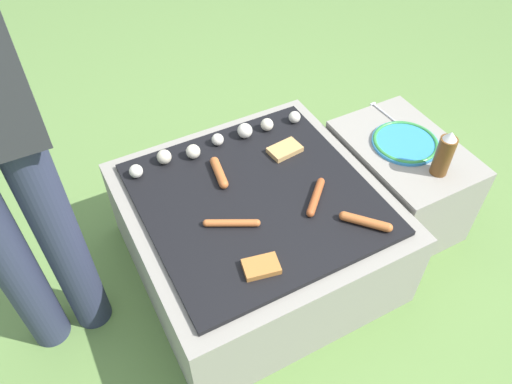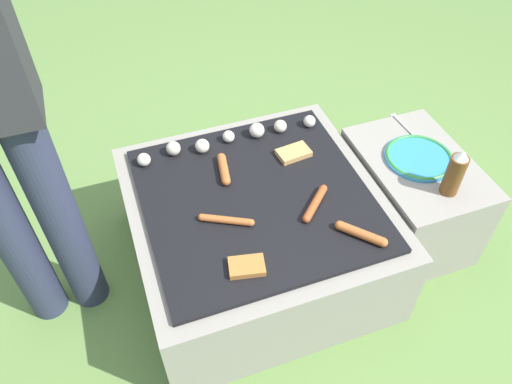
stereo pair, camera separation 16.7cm
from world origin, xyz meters
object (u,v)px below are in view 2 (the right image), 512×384
Objects in this scene: sausage_front_center at (226,220)px; plate_colorful at (419,157)px; condiment_bottle at (455,173)px; fork_utensil at (403,125)px.

sausage_front_center is 0.75m from plate_colorful.
sausage_front_center is at bearing -176.11° from plate_colorful.
sausage_front_center is 0.67× the size of plate_colorful.
plate_colorful is at bearing 3.89° from sausage_front_center.
sausage_front_center is 0.77m from condiment_bottle.
plate_colorful reaches higher than fork_utensil.
fork_utensil is at bearing 83.02° from condiment_bottle.
fork_utensil is (0.05, 0.19, -0.01)m from plate_colorful.
condiment_bottle is at bearing -96.98° from fork_utensil.
plate_colorful is 0.19m from condiment_bottle.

